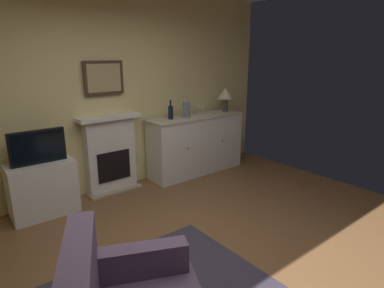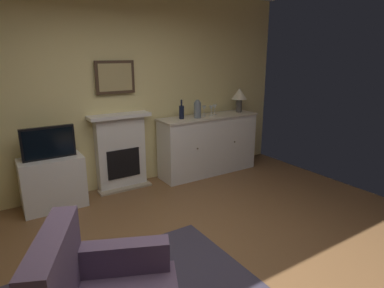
{
  "view_description": "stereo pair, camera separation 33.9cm",
  "coord_description": "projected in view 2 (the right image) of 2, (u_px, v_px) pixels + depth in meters",
  "views": [
    {
      "loc": [
        -1.68,
        -1.97,
        1.91
      ],
      "look_at": [
        0.36,
        0.58,
        1.0
      ],
      "focal_mm": 30.34,
      "sensor_mm": 36.0,
      "label": 1
    },
    {
      "loc": [
        -1.4,
        -2.17,
        1.91
      ],
      "look_at": [
        0.36,
        0.58,
        1.0
      ],
      "focal_mm": 30.34,
      "sensor_mm": 36.0,
      "label": 2
    }
  ],
  "objects": [
    {
      "name": "table_lamp",
      "position": [
        239.0,
        96.0,
        5.42
      ],
      "size": [
        0.26,
        0.26,
        0.4
      ],
      "color": "#4C4742",
      "rests_on": "sideboard_cabinet"
    },
    {
      "name": "vase_decorative",
      "position": [
        197.0,
        109.0,
        4.97
      ],
      "size": [
        0.11,
        0.11,
        0.28
      ],
      "color": "slate",
      "rests_on": "sideboard_cabinet"
    },
    {
      "name": "tv_set",
      "position": [
        48.0,
        143.0,
        3.95
      ],
      "size": [
        0.62,
        0.07,
        0.4
      ],
      "color": "black",
      "rests_on": "tv_cabinet"
    },
    {
      "name": "framed_picture",
      "position": [
        115.0,
        77.0,
        4.44
      ],
      "size": [
        0.55,
        0.04,
        0.45
      ],
      "color": "#473323"
    },
    {
      "name": "ground_plane",
      "position": [
        193.0,
        272.0,
        3.01
      ],
      "size": [
        6.11,
        4.65,
        0.1
      ],
      "primitive_type": "cube",
      "color": "brown",
      "rests_on": "ground"
    },
    {
      "name": "wine_glass_right",
      "position": [
        215.0,
        107.0,
        5.23
      ],
      "size": [
        0.07,
        0.07,
        0.16
      ],
      "color": "silver",
      "rests_on": "sideboard_cabinet"
    },
    {
      "name": "sideboard_cabinet",
      "position": [
        208.0,
        144.0,
        5.3
      ],
      "size": [
        1.68,
        0.49,
        0.96
      ],
      "color": "white",
      "rests_on": "ground_plane"
    },
    {
      "name": "fireplace_unit",
      "position": [
        121.0,
        151.0,
        4.69
      ],
      "size": [
        0.87,
        0.3,
        1.1
      ],
      "color": "white",
      "rests_on": "ground_plane"
    },
    {
      "name": "wine_bottle",
      "position": [
        182.0,
        112.0,
        4.9
      ],
      "size": [
        0.08,
        0.08,
        0.29
      ],
      "color": "black",
      "rests_on": "sideboard_cabinet"
    },
    {
      "name": "wine_glass_left",
      "position": [
        204.0,
        109.0,
        5.11
      ],
      "size": [
        0.07,
        0.07,
        0.16
      ],
      "color": "silver",
      "rests_on": "sideboard_cabinet"
    },
    {
      "name": "wine_glass_center",
      "position": [
        211.0,
        108.0,
        5.13
      ],
      "size": [
        0.07,
        0.07,
        0.16
      ],
      "color": "silver",
      "rests_on": "sideboard_cabinet"
    },
    {
      "name": "wall_rear",
      "position": [
        104.0,
        92.0,
        4.49
      ],
      "size": [
        6.11,
        0.06,
        2.8
      ],
      "primitive_type": "cube",
      "color": "#EAD68C",
      "rests_on": "ground_plane"
    },
    {
      "name": "tv_cabinet",
      "position": [
        53.0,
        183.0,
        4.11
      ],
      "size": [
        0.75,
        0.42,
        0.66
      ],
      "color": "white",
      "rests_on": "ground_plane"
    }
  ]
}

